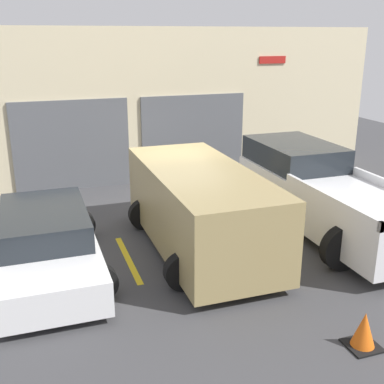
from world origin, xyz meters
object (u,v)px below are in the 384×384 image
Objects in this scene: sedan_white at (46,243)px; traffic_cone at (364,331)px; sedan_side at (200,207)px; pickup_truck at (321,192)px.

traffic_cone is (4.13, -3.92, -0.32)m from sedan_white.
traffic_cone is (1.09, -3.89, -0.68)m from sedan_side.
sedan_side is at bearing -0.46° from sedan_white.
pickup_truck is at bearing 64.78° from traffic_cone.
sedan_white is at bearing 136.53° from traffic_cone.
pickup_truck is 4.63m from traffic_cone.
sedan_white is (-6.09, -0.24, -0.27)m from pickup_truck.
pickup_truck is at bearing 2.28° from sedan_white.
traffic_cone is (-1.96, -4.16, -0.59)m from pickup_truck.
sedan_white is 3.07m from sedan_side.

